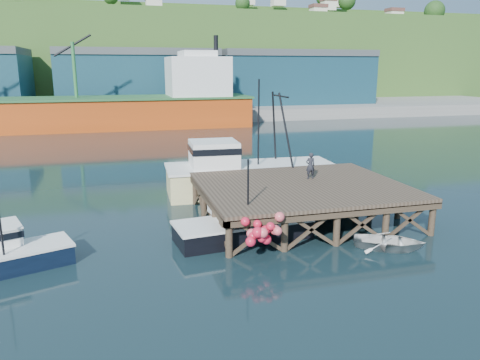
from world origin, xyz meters
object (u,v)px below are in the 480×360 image
object	(u,v)px
trawler	(247,171)
boat_black	(241,223)
dinghy	(389,242)
boat_navy	(2,254)
dockworker	(310,166)

from	to	relation	value
trawler	boat_black	bearing A→B (deg)	-105.77
trawler	dinghy	size ratio (longest dim) A/B	3.50
boat_navy	trawler	size ratio (longest dim) A/B	0.51
trawler	dinghy	bearing A→B (deg)	-69.68
trawler	dockworker	distance (m)	6.01
boat_navy	dinghy	bearing A→B (deg)	-26.93
boat_black	boat_navy	bearing A→B (deg)	178.89
dinghy	dockworker	distance (m)	7.60
dinghy	dockworker	world-z (taller)	dockworker
boat_black	trawler	size ratio (longest dim) A/B	0.61
boat_navy	trawler	world-z (taller)	trawler
boat_navy	dinghy	world-z (taller)	boat_navy
boat_navy	dockworker	world-z (taller)	dockworker
trawler	dinghy	distance (m)	12.97
trawler	boat_navy	bearing A→B (deg)	-143.23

